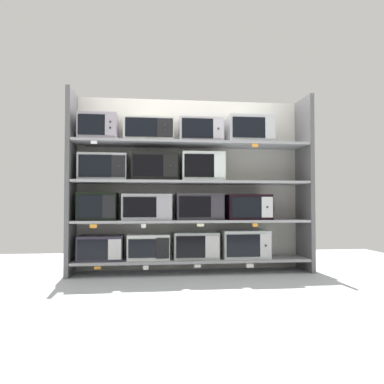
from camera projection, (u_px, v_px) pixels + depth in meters
The scene contains 33 objects.
ground at pixel (205, 293), 3.53m from camera, with size 6.74×6.00×0.02m, color #B2B7BC.
back_panel at pixel (190, 184), 4.81m from camera, with size 2.94×0.04×2.12m, color beige.
upright_left at pixel (71, 182), 4.39m from camera, with size 0.05×0.48×2.12m, color #5B5B5E.
upright_right at pixel (305, 184), 4.72m from camera, with size 0.05×0.48×2.12m, color #5B5B5E.
shelf_0 at pixel (192, 260), 4.52m from camera, with size 2.74×0.48×0.03m, color #99999E.
microwave_0 at pixel (101, 248), 4.40m from camera, with size 0.51×0.37×0.28m.
microwave_1 at pixel (148, 247), 4.47m from camera, with size 0.49×0.36×0.29m.
microwave_2 at pixel (196, 245), 4.53m from camera, with size 0.53×0.34×0.31m.
microwave_3 at pixel (244, 244), 4.60m from camera, with size 0.56×0.41×0.33m.
price_tag_0 at pixel (98, 268), 4.16m from camera, with size 0.07×0.00×0.03m, color orange.
price_tag_1 at pixel (146, 268), 4.22m from camera, with size 0.06×0.00×0.05m, color white.
price_tag_2 at pixel (198, 266), 4.28m from camera, with size 0.08×0.00×0.03m, color white.
price_tag_3 at pixel (250, 266), 4.35m from camera, with size 0.08×0.00×0.05m, color white.
shelf_1 at pixel (192, 221), 4.54m from camera, with size 2.74×0.48×0.03m, color #99999E.
microwave_4 at pixel (98, 206), 4.41m from camera, with size 0.44×0.43×0.32m.
microwave_5 at pixel (147, 207), 4.48m from camera, with size 0.57×0.41×0.30m.
microwave_6 at pixel (199, 207), 4.55m from camera, with size 0.55×0.37×0.31m.
microwave_7 at pixel (247, 207), 4.62m from camera, with size 0.52×0.42×0.30m.
price_tag_4 at pixel (93, 226), 4.17m from camera, with size 0.08×0.00×0.04m, color orange.
price_tag_5 at pixel (144, 226), 4.23m from camera, with size 0.05×0.00×0.04m, color white.
price_tag_6 at pixel (201, 225), 4.30m from camera, with size 0.08×0.00×0.03m, color beige.
price_tag_7 at pixel (255, 225), 4.38m from camera, with size 0.06×0.00×0.04m, color orange.
shelf_2 at pixel (192, 182), 4.55m from camera, with size 2.74×0.48×0.03m, color #99999E.
microwave_8 at pixel (103, 167), 4.44m from camera, with size 0.55×0.36×0.31m.
microwave_9 at pixel (154, 167), 4.50m from camera, with size 0.53×0.39×0.33m.
microwave_10 at pixel (202, 167), 4.57m from camera, with size 0.50×0.36×0.34m.
shelf_3 at pixel (192, 144), 4.57m from camera, with size 2.74×0.48×0.03m, color #99999E.
microwave_11 at pixel (99, 128), 4.44m from camera, with size 0.44×0.44×0.30m.
microwave_12 at pixel (149, 131), 4.51m from camera, with size 0.57×0.42×0.27m.
microwave_13 at pixel (200, 131), 4.58m from camera, with size 0.51×0.36×0.28m.
microwave_14 at pixel (249, 131), 4.65m from camera, with size 0.54×0.40×0.32m.
price_tag_8 at pixel (94, 142), 4.20m from camera, with size 0.07×0.00×0.04m, color white.
price_tag_9 at pixel (255, 145), 4.41m from camera, with size 0.07×0.00×0.04m, color orange.
Camera 1 is at (-0.53, -4.52, 0.81)m, focal length 35.78 mm.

